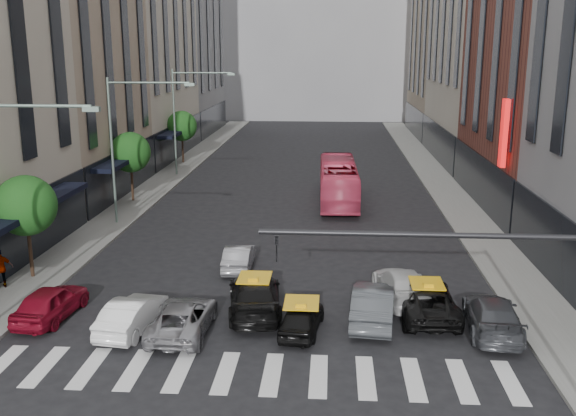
% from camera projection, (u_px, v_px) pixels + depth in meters
% --- Properties ---
extents(ground, '(160.00, 160.00, 0.00)m').
position_uv_depth(ground, '(249.00, 396.00, 20.53)').
color(ground, black).
rests_on(ground, ground).
extents(sidewalk_left, '(3.00, 96.00, 0.15)m').
position_uv_depth(sidewalk_left, '(152.00, 189.00, 50.32)').
color(sidewalk_left, slate).
rests_on(sidewalk_left, ground).
extents(sidewalk_right, '(3.00, 96.00, 0.15)m').
position_uv_depth(sidewalk_right, '(449.00, 194.00, 48.79)').
color(sidewalk_right, slate).
rests_on(sidewalk_right, ground).
extents(building_left_b, '(8.00, 16.00, 24.00)m').
position_uv_depth(building_left_b, '(61.00, 32.00, 45.87)').
color(building_left_b, tan).
rests_on(building_left_b, ground).
extents(building_left_d, '(8.00, 18.00, 30.00)m').
position_uv_depth(building_left_d, '(179.00, 15.00, 80.96)').
color(building_left_d, gray).
rests_on(building_left_d, ground).
extents(building_right_b, '(8.00, 18.00, 26.00)m').
position_uv_depth(building_right_b, '(553.00, 15.00, 42.39)').
color(building_right_b, brown).
rests_on(building_right_b, ground).
extents(building_right_d, '(8.00, 18.00, 28.00)m').
position_uv_depth(building_right_d, '(452.00, 22.00, 78.94)').
color(building_right_d, tan).
rests_on(building_right_d, ground).
extents(building_far, '(30.00, 10.00, 36.00)m').
position_uv_depth(building_far, '(318.00, 0.00, 98.46)').
color(building_far, gray).
rests_on(building_far, ground).
extents(tree_near, '(2.88, 2.88, 4.95)m').
position_uv_depth(tree_near, '(26.00, 206.00, 30.12)').
color(tree_near, black).
rests_on(tree_near, sidewalk_left).
extents(tree_mid, '(2.88, 2.88, 4.95)m').
position_uv_depth(tree_mid, '(130.00, 152.00, 45.61)').
color(tree_mid, black).
rests_on(tree_mid, sidewalk_left).
extents(tree_far, '(2.88, 2.88, 4.95)m').
position_uv_depth(tree_far, '(182.00, 126.00, 61.09)').
color(tree_far, black).
rests_on(tree_far, sidewalk_left).
extents(streetlamp_mid, '(5.38, 0.25, 9.00)m').
position_uv_depth(streetlamp_mid, '(126.00, 132.00, 39.14)').
color(streetlamp_mid, gray).
rests_on(streetlamp_mid, sidewalk_left).
extents(streetlamp_far, '(5.38, 0.25, 9.00)m').
position_uv_depth(streetlamp_far, '(185.00, 108.00, 54.62)').
color(streetlamp_far, gray).
rests_on(streetlamp_far, sidewalk_left).
extents(traffic_signal, '(10.10, 0.20, 6.00)m').
position_uv_depth(traffic_signal, '(514.00, 282.00, 17.97)').
color(traffic_signal, black).
rests_on(traffic_signal, ground).
extents(liberty_sign, '(0.30, 0.70, 4.00)m').
position_uv_depth(liberty_sign, '(504.00, 133.00, 37.60)').
color(liberty_sign, red).
rests_on(liberty_sign, ground).
extents(car_red, '(2.04, 4.30, 1.42)m').
position_uv_depth(car_red, '(51.00, 302.00, 26.30)').
color(car_red, maroon).
rests_on(car_red, ground).
extents(car_white_front, '(1.99, 4.27, 1.36)m').
position_uv_depth(car_white_front, '(132.00, 314.00, 25.21)').
color(car_white_front, white).
rests_on(car_white_front, ground).
extents(car_silver, '(2.17, 4.63, 1.28)m').
position_uv_depth(car_silver, '(183.00, 317.00, 24.99)').
color(car_silver, gray).
rests_on(car_silver, ground).
extents(taxi_left, '(2.84, 5.54, 1.54)m').
position_uv_depth(taxi_left, '(255.00, 295.00, 26.88)').
color(taxi_left, black).
rests_on(taxi_left, ground).
extents(taxi_center, '(1.88, 3.73, 1.22)m').
position_uv_depth(taxi_center, '(301.00, 318.00, 25.04)').
color(taxi_center, black).
rests_on(taxi_center, ground).
extents(car_grey_mid, '(2.10, 4.82, 1.54)m').
position_uv_depth(car_grey_mid, '(373.00, 304.00, 26.02)').
color(car_grey_mid, '#3E4145').
rests_on(car_grey_mid, ground).
extents(taxi_right, '(2.43, 5.08, 1.40)m').
position_uv_depth(taxi_right, '(426.00, 300.00, 26.62)').
color(taxi_right, black).
rests_on(taxi_right, ground).
extents(car_grey_curb, '(2.38, 4.98, 1.40)m').
position_uv_depth(car_grey_curb, '(493.00, 315.00, 25.07)').
color(car_grey_curb, '#3C3E43').
rests_on(car_grey_curb, ground).
extents(car_row2_left, '(1.38, 3.81, 1.25)m').
position_uv_depth(car_row2_left, '(239.00, 257.00, 32.28)').
color(car_row2_left, '#A4A4A9').
rests_on(car_row2_left, ground).
extents(car_row2_right, '(2.59, 5.10, 1.42)m').
position_uv_depth(car_row2_right, '(402.00, 285.00, 28.21)').
color(car_row2_right, silver).
rests_on(car_row2_right, ground).
extents(bus, '(2.78, 10.97, 3.04)m').
position_uv_depth(bus, '(338.00, 182.00, 46.11)').
color(bus, '#E04165').
rests_on(bus, ground).
extents(pedestrian_far, '(1.15, 0.98, 1.85)m').
position_uv_depth(pedestrian_far, '(0.00, 268.00, 29.29)').
color(pedestrian_far, gray).
rests_on(pedestrian_far, sidewalk_left).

